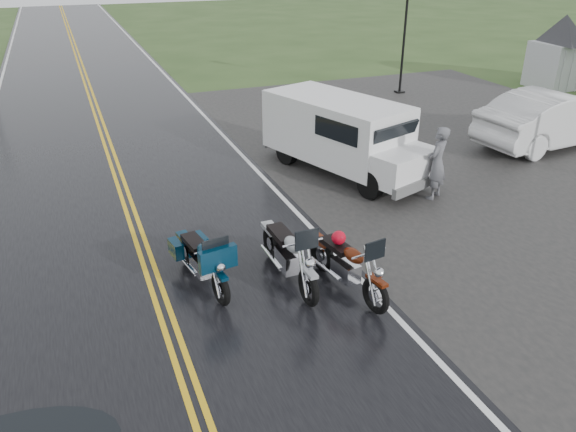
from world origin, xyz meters
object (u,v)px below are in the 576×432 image
object	(u,v)px
visitor_center	(564,33)
motorcycle_red	(377,282)
sedan_white	(553,119)
person_at_van	(437,164)
lamp_post_far_right	(404,42)
motorcycle_silver	(309,273)
motorcycle_teal	(220,276)
van_white	(372,160)

from	to	relation	value
visitor_center	motorcycle_red	world-z (taller)	visitor_center
motorcycle_red	sedan_white	size ratio (longest dim) A/B	0.43
motorcycle_red	person_at_van	size ratio (longest dim) A/B	1.22
lamp_post_far_right	motorcycle_silver	bearing A→B (deg)	-127.51
visitor_center	lamp_post_far_right	size ratio (longest dim) A/B	3.65
motorcycle_teal	sedan_white	size ratio (longest dim) A/B	0.41
motorcycle_teal	motorcycle_silver	bearing A→B (deg)	-31.49
visitor_center	sedan_white	world-z (taller)	visitor_center
sedan_white	lamp_post_far_right	xyz separation A→B (m)	(-0.70, 8.01, 1.30)
sedan_white	visitor_center	bearing A→B (deg)	-51.08
motorcycle_teal	motorcycle_silver	xyz separation A→B (m)	(1.47, -0.60, 0.07)
motorcycle_red	van_white	distance (m)	5.12
van_white	sedan_white	xyz separation A→B (m)	(7.57, 1.57, -0.18)
person_at_van	sedan_white	distance (m)	6.38
person_at_van	lamp_post_far_right	world-z (taller)	lamp_post_far_right
motorcycle_red	lamp_post_far_right	bearing A→B (deg)	47.48
motorcycle_silver	lamp_post_far_right	bearing A→B (deg)	51.27
visitor_center	motorcycle_teal	xyz separation A→B (m)	(-18.98, -11.18, -1.74)
lamp_post_far_right	sedan_white	bearing A→B (deg)	-85.03
van_white	lamp_post_far_right	world-z (taller)	lamp_post_far_right
motorcycle_teal	person_at_van	world-z (taller)	person_at_van
motorcycle_red	sedan_white	world-z (taller)	sedan_white
person_at_van	motorcycle_teal	bearing A→B (deg)	-11.13
motorcycle_teal	van_white	distance (m)	5.88
van_white	lamp_post_far_right	size ratio (longest dim) A/B	1.25
person_at_van	lamp_post_far_right	bearing A→B (deg)	-151.04
person_at_van	lamp_post_far_right	xyz separation A→B (m)	(5.31, 10.17, 1.24)
motorcycle_red	motorcycle_teal	world-z (taller)	motorcycle_red
motorcycle_teal	person_at_van	xyz separation A→B (m)	(6.46, 2.65, 0.30)
visitor_center	motorcycle_red	bearing A→B (deg)	-143.01
van_white	visitor_center	bearing A→B (deg)	10.70
motorcycle_red	motorcycle_teal	bearing A→B (deg)	144.03
motorcycle_red	lamp_post_far_right	distance (m)	16.93
visitor_center	lamp_post_far_right	bearing A→B (deg)	167.17
person_at_van	lamp_post_far_right	size ratio (longest dim) A/B	0.44
van_white	lamp_post_far_right	distance (m)	11.84
motorcycle_red	van_white	bearing A→B (deg)	52.63
motorcycle_red	person_at_van	xyz separation A→B (m)	(3.98, 3.91, 0.27)
motorcycle_red	visitor_center	bearing A→B (deg)	27.90
visitor_center	person_at_van	world-z (taller)	visitor_center
lamp_post_far_right	visitor_center	bearing A→B (deg)	-12.83
van_white	person_at_van	world-z (taller)	van_white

